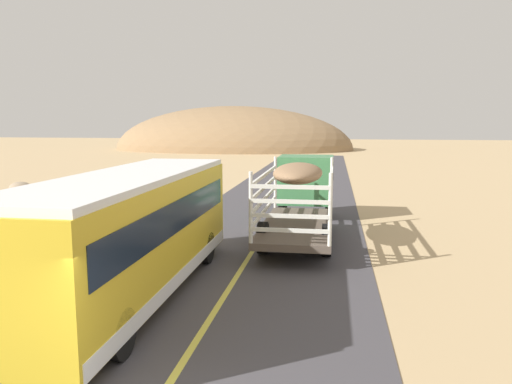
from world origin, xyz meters
TOP-DOWN VIEW (x-y plane):
  - livestock_truck at (1.48, 15.30)m, footprint 2.53×9.70m
  - bus at (-2.34, 6.12)m, footprint 2.54×10.00m
  - boulder_near_shoulder at (-16.60, 22.16)m, footprint 1.38×1.21m
  - boulder_far_horizon at (-9.55, 18.68)m, footprint 1.57×1.58m
  - distant_hill at (-13.39, 72.15)m, footprint 38.38×23.37m

SIDE VIEW (x-z plane):
  - distant_hill at x=-13.39m, z-range -6.92..6.92m
  - boulder_near_shoulder at x=-16.60m, z-range 0.00..0.78m
  - boulder_far_horizon at x=-9.55m, z-range 0.00..1.31m
  - bus at x=-2.34m, z-range 0.14..3.35m
  - livestock_truck at x=1.48m, z-range 0.28..3.30m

